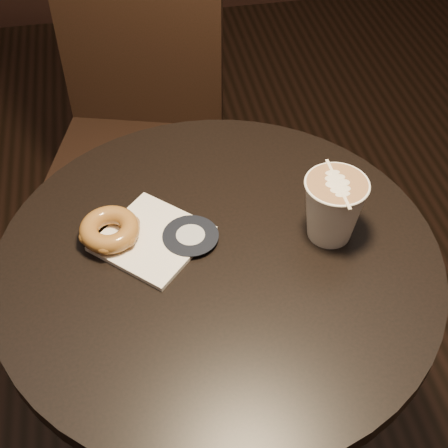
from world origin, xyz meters
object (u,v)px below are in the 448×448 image
Objects in this scene: pastry_bag at (152,239)px; chair at (138,108)px; doughnut at (110,229)px; latte_cup at (333,209)px; cafe_table at (219,328)px.

chair is at bearing 42.15° from pastry_bag.
latte_cup reaches higher than doughnut.
chair is 9.29× the size of latte_cup.
pastry_bag is 0.29m from latte_cup.
doughnut is (-0.06, 0.01, 0.02)m from pastry_bag.
cafe_table is 7.84× the size of doughnut.
cafe_table is 0.31m from latte_cup.
doughnut is 0.35m from latte_cup.
doughnut is at bearing 121.40° from pastry_bag.
chair is (-0.08, 0.67, 0.02)m from cafe_table.
chair is 6.78× the size of pastry_bag.
doughnut is (-0.08, -0.61, 0.20)m from chair.
chair is at bearing 96.84° from cafe_table.
doughnut is at bearing 158.63° from cafe_table.
chair is 0.65m from doughnut.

